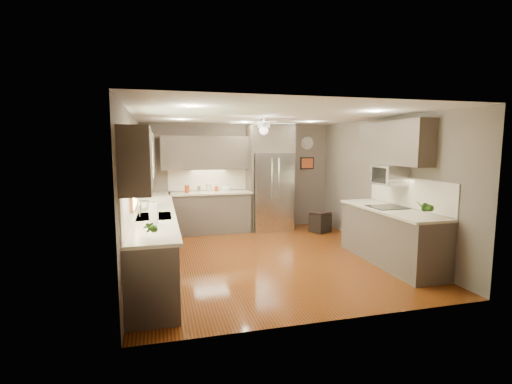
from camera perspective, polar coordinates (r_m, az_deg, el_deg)
name	(u,v)px	position (r m, az deg, el deg)	size (l,w,h in m)	color
floor	(268,257)	(6.73, 1.84, -10.03)	(5.00, 5.00, 0.00)	#501A0A
ceiling	(268,115)	(6.45, 1.93, 11.71)	(5.00, 5.00, 0.00)	white
wall_back	(238,177)	(8.89, -2.71, 2.38)	(4.50, 4.50, 0.00)	brown
wall_front	(333,213)	(4.16, 11.74, -3.20)	(4.50, 4.50, 0.00)	brown
wall_left	(133,192)	(6.22, -18.40, -0.02)	(5.00, 5.00, 0.00)	brown
wall_right	(382,185)	(7.43, 18.77, 1.07)	(5.00, 5.00, 0.00)	brown
canister_a	(187,189)	(8.43, -10.56, 0.44)	(0.11, 0.11, 0.18)	#9B3711
canister_b	(199,189)	(8.50, -8.76, 0.47)	(0.09, 0.09, 0.13)	silver
canister_c	(208,188)	(8.54, -7.34, 0.66)	(0.12, 0.12, 0.19)	#BDB98E
canister_d	(217,189)	(8.57, -6.10, 0.50)	(0.08, 0.08, 0.13)	#9B3711
soap_bottle	(145,205)	(6.32, -16.70, -1.86)	(0.08, 0.08, 0.18)	white
potted_plant_left	(150,228)	(4.32, -15.97, -5.29)	(0.14, 0.10, 0.27)	#2C5618
potted_plant_right	(423,207)	(5.99, 24.35, -2.09)	(0.17, 0.13, 0.30)	#2C5618
bowl	(226,190)	(8.53, -4.66, 0.24)	(0.21, 0.21, 0.05)	#BDB98E
left_run	(154,236)	(6.49, -15.43, -6.50)	(0.65, 4.70, 1.45)	#4E4039
back_run	(210,212)	(8.57, -7.02, -3.00)	(1.85, 0.65, 1.45)	#4E4039
uppers	(219,152)	(6.96, -5.67, 6.17)	(4.50, 4.70, 0.95)	#4E4039
window	(132,176)	(5.69, -18.54, 2.38)	(0.05, 1.12, 0.92)	#BFF2B2
sink	(154,218)	(5.77, -15.42, -3.90)	(0.50, 0.70, 0.32)	silver
refrigerator	(271,180)	(8.73, 2.26, 1.90)	(1.06, 0.75, 2.45)	silver
right_run	(390,235)	(6.72, 19.97, -6.20)	(0.70, 2.20, 1.45)	#4E4039
microwave	(389,175)	(6.83, 19.81, 2.47)	(0.43, 0.55, 0.34)	silver
ceiling_fan	(264,126)	(6.73, 1.19, 10.09)	(1.18, 1.18, 0.32)	white
recessed_lights	(260,117)	(6.82, 0.63, 11.41)	(2.84, 3.14, 0.01)	white
wall_clock	(307,143)	(9.36, 7.91, 7.47)	(0.30, 0.03, 0.30)	white
framed_print	(307,163)	(9.36, 7.87, 4.41)	(0.36, 0.03, 0.30)	black
stool	(320,222)	(8.69, 9.85, -4.57)	(0.50, 0.50, 0.46)	black
paper_towel	(154,214)	(5.15, -15.46, -3.25)	(0.12, 0.12, 0.30)	white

